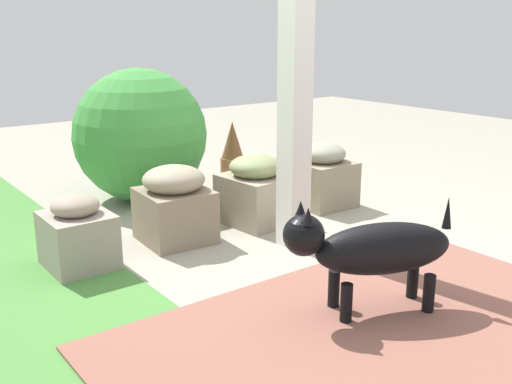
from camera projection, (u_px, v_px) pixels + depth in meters
ground_plane at (310, 253)px, 3.59m from camera, size 12.00×12.00×0.00m
brick_path at (408, 348)px, 2.52m from camera, size 1.80×2.40×0.02m
porch_pillar at (295, 78)px, 3.46m from camera, size 0.15×0.15×2.07m
stone_planter_nearest at (322, 176)px, 4.50m from camera, size 0.44×0.42×0.49m
stone_planter_near at (256, 191)px, 4.09m from camera, size 0.49×0.44×0.49m
stone_planter_mid at (175, 204)px, 3.75m from camera, size 0.46×0.44×0.49m
stone_planter_far at (78, 235)px, 3.34m from camera, size 0.40×0.36×0.42m
round_shrub at (140, 135)px, 4.58m from camera, size 1.03×1.03×1.03m
terracotta_pot_spiky at (233, 155)px, 5.12m from camera, size 0.21×0.21×0.55m
dog at (372, 248)px, 2.75m from camera, size 0.49×0.81×0.57m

